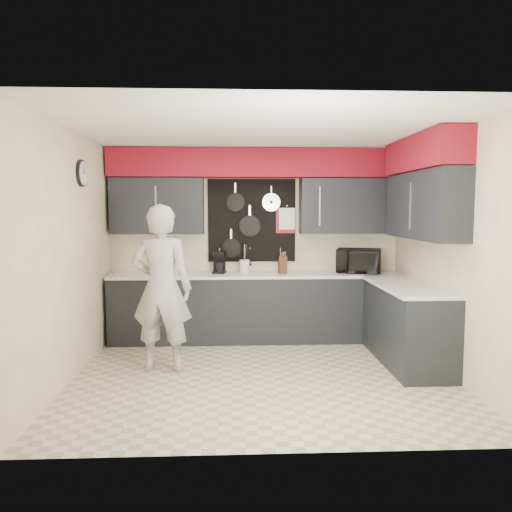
{
  "coord_description": "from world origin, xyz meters",
  "views": [
    {
      "loc": [
        -0.31,
        -5.24,
        1.79
      ],
      "look_at": [
        -0.05,
        0.5,
        1.24
      ],
      "focal_mm": 35.0,
      "sensor_mm": 36.0,
      "label": 1
    }
  ],
  "objects_px": {
    "knife_block": "(283,265)",
    "coffee_maker": "(219,262)",
    "utensil_crock": "(245,266)",
    "person": "(162,288)",
    "microwave": "(359,261)"
  },
  "relations": [
    {
      "from": "microwave",
      "to": "coffee_maker",
      "type": "xyz_separation_m",
      "value": [
        -1.9,
        0.04,
        -0.01
      ]
    },
    {
      "from": "knife_block",
      "to": "person",
      "type": "xyz_separation_m",
      "value": [
        -1.45,
        -1.19,
        -0.11
      ]
    },
    {
      "from": "utensil_crock",
      "to": "coffee_maker",
      "type": "height_order",
      "value": "coffee_maker"
    },
    {
      "from": "knife_block",
      "to": "person",
      "type": "bearing_deg",
      "value": -146.29
    },
    {
      "from": "knife_block",
      "to": "utensil_crock",
      "type": "xyz_separation_m",
      "value": [
        -0.51,
        0.1,
        -0.03
      ]
    },
    {
      "from": "utensil_crock",
      "to": "person",
      "type": "distance_m",
      "value": 1.6
    },
    {
      "from": "utensil_crock",
      "to": "coffee_maker",
      "type": "bearing_deg",
      "value": -178.11
    },
    {
      "from": "knife_block",
      "to": "utensil_crock",
      "type": "relative_size",
      "value": 1.31
    },
    {
      "from": "person",
      "to": "utensil_crock",
      "type": "bearing_deg",
      "value": -118.52
    },
    {
      "from": "microwave",
      "to": "knife_block",
      "type": "xyz_separation_m",
      "value": [
        -1.05,
        -0.04,
        -0.05
      ]
    },
    {
      "from": "coffee_maker",
      "to": "person",
      "type": "relative_size",
      "value": 0.16
    },
    {
      "from": "knife_block",
      "to": "coffee_maker",
      "type": "bearing_deg",
      "value": 168.59
    },
    {
      "from": "microwave",
      "to": "person",
      "type": "relative_size",
      "value": 0.32
    },
    {
      "from": "microwave",
      "to": "person",
      "type": "distance_m",
      "value": 2.79
    },
    {
      "from": "knife_block",
      "to": "coffee_maker",
      "type": "distance_m",
      "value": 0.86
    }
  ]
}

